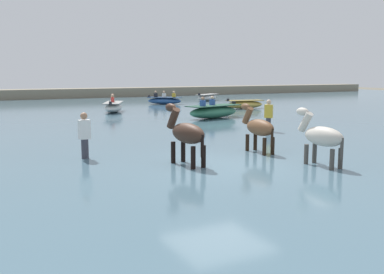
{
  "coord_description": "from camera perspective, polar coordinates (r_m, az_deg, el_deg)",
  "views": [
    {
      "loc": [
        -5.93,
        -10.01,
        2.74
      ],
      "look_at": [
        0.14,
        1.77,
        0.83
      ],
      "focal_mm": 42.15,
      "sensor_mm": 36.0,
      "label": 1
    }
  ],
  "objects": [
    {
      "name": "boat_mid_outer",
      "position": [
        23.87,
        2.75,
        3.24
      ],
      "size": [
        3.43,
        1.96,
        1.17
      ],
      "color": "#337556",
      "rests_on": "water_surface"
    },
    {
      "name": "boat_near_port",
      "position": [
        27.92,
        -9.92,
        3.77
      ],
      "size": [
        2.13,
        3.1,
        1.08
      ],
      "color": "silver",
      "rests_on": "water_surface"
    },
    {
      "name": "boat_mid_channel",
      "position": [
        34.37,
        -3.51,
        4.64
      ],
      "size": [
        2.53,
        2.38,
        1.01
      ],
      "color": "#28518E",
      "rests_on": "water_surface"
    },
    {
      "name": "person_wading_close",
      "position": [
        12.99,
        -13.43,
        -0.31
      ],
      "size": [
        0.32,
        0.2,
        1.63
      ],
      "color": "#383842",
      "rests_on": "ground"
    },
    {
      "name": "boat_near_starboard",
      "position": [
        30.41,
        6.68,
        4.13
      ],
      "size": [
        2.65,
        1.32,
        0.7
      ],
      "color": "gold",
      "rests_on": "water_surface"
    },
    {
      "name": "ground_plane",
      "position": [
        11.95,
        3.32,
        -5.06
      ],
      "size": [
        120.0,
        120.0,
        0.0
      ],
      "primitive_type": "plane",
      "color": "#666051"
    },
    {
      "name": "boat_distant_east",
      "position": [
        38.6,
        1.92,
        5.03
      ],
      "size": [
        3.03,
        2.48,
        0.69
      ],
      "color": "silver",
      "rests_on": "water_surface"
    },
    {
      "name": "horse_trailing_dark_bay",
      "position": [
        11.72,
        -0.72,
        0.29
      ],
      "size": [
        0.63,
        1.76,
        1.9
      ],
      "color": "#382319",
      "rests_on": "ground"
    },
    {
      "name": "horse_lead_pinto",
      "position": [
        12.07,
        16.08,
        -0.1
      ],
      "size": [
        0.5,
        1.65,
        1.8
      ],
      "color": "beige",
      "rests_on": "ground"
    },
    {
      "name": "person_spectator_far",
      "position": [
        18.79,
        9.65,
        2.37
      ],
      "size": [
        0.36,
        0.37,
        1.63
      ],
      "color": "#383842",
      "rests_on": "ground"
    },
    {
      "name": "horse_flank_bay",
      "position": [
        13.74,
        8.43,
        1.05
      ],
      "size": [
        0.44,
        1.62,
        1.77
      ],
      "color": "brown",
      "rests_on": "ground"
    },
    {
      "name": "water_surface",
      "position": [
        21.03,
        -10.67,
        1.03
      ],
      "size": [
        90.0,
        90.0,
        0.33
      ],
      "primitive_type": "cube",
      "color": "#476675",
      "rests_on": "ground"
    },
    {
      "name": "far_shoreline",
      "position": [
        43.77,
        -19.51,
        4.93
      ],
      "size": [
        80.0,
        2.4,
        1.2
      ],
      "primitive_type": "cube",
      "color": "gray",
      "rests_on": "ground"
    }
  ]
}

